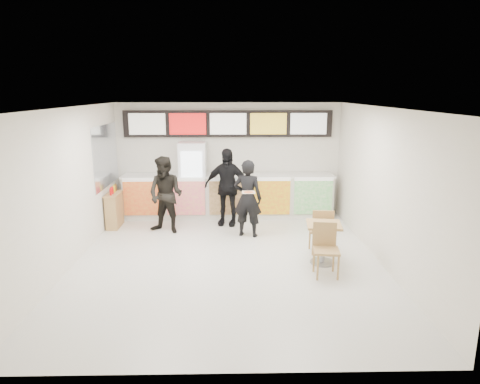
{
  "coord_description": "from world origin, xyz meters",
  "views": [
    {
      "loc": [
        0.08,
        -7.98,
        3.3
      ],
      "look_at": [
        0.27,
        1.2,
        1.12
      ],
      "focal_mm": 32.0,
      "sensor_mm": 36.0,
      "label": 1
    }
  ],
  "objects_px": {
    "customer_mid": "(227,187)",
    "condiment_ledge": "(114,210)",
    "customer_left": "(166,195)",
    "drinks_fridge": "(193,180)",
    "service_counter": "(229,196)",
    "customer_main": "(248,198)",
    "cafe_table": "(323,236)"
  },
  "relations": [
    {
      "from": "service_counter",
      "to": "customer_left",
      "type": "bearing_deg",
      "value": -138.47
    },
    {
      "from": "cafe_table",
      "to": "condiment_ledge",
      "type": "distance_m",
      "value": 5.27
    },
    {
      "from": "service_counter",
      "to": "customer_main",
      "type": "height_order",
      "value": "customer_main"
    },
    {
      "from": "customer_left",
      "to": "customer_mid",
      "type": "xyz_separation_m",
      "value": [
        1.43,
        0.58,
        0.06
      ]
    },
    {
      "from": "customer_main",
      "to": "condiment_ledge",
      "type": "bearing_deg",
      "value": 2.36
    },
    {
      "from": "service_counter",
      "to": "drinks_fridge",
      "type": "relative_size",
      "value": 2.78
    },
    {
      "from": "service_counter",
      "to": "cafe_table",
      "type": "height_order",
      "value": "service_counter"
    },
    {
      "from": "customer_mid",
      "to": "condiment_ledge",
      "type": "bearing_deg",
      "value": -164.3
    },
    {
      "from": "customer_main",
      "to": "condiment_ledge",
      "type": "relative_size",
      "value": 1.77
    },
    {
      "from": "drinks_fridge",
      "to": "customer_main",
      "type": "height_order",
      "value": "drinks_fridge"
    },
    {
      "from": "customer_main",
      "to": "cafe_table",
      "type": "height_order",
      "value": "customer_main"
    },
    {
      "from": "customer_left",
      "to": "customer_main",
      "type": "bearing_deg",
      "value": 12.48
    },
    {
      "from": "customer_mid",
      "to": "customer_main",
      "type": "bearing_deg",
      "value": -48.03
    },
    {
      "from": "drinks_fridge",
      "to": "cafe_table",
      "type": "xyz_separation_m",
      "value": [
        2.79,
        -3.27,
        -0.44
      ]
    },
    {
      "from": "customer_left",
      "to": "service_counter",
      "type": "bearing_deg",
      "value": 62.99
    },
    {
      "from": "service_counter",
      "to": "cafe_table",
      "type": "bearing_deg",
      "value": -60.3
    },
    {
      "from": "customer_main",
      "to": "condiment_ledge",
      "type": "xyz_separation_m",
      "value": [
        -3.27,
        0.76,
        -0.46
      ]
    },
    {
      "from": "customer_main",
      "to": "drinks_fridge",
      "type": "bearing_deg",
      "value": -33.92
    },
    {
      "from": "customer_left",
      "to": "drinks_fridge",
      "type": "bearing_deg",
      "value": 89.53
    },
    {
      "from": "service_counter",
      "to": "condiment_ledge",
      "type": "relative_size",
      "value": 5.48
    },
    {
      "from": "service_counter",
      "to": "customer_mid",
      "type": "xyz_separation_m",
      "value": [
        -0.04,
        -0.71,
        0.4
      ]
    },
    {
      "from": "cafe_table",
      "to": "customer_left",
      "type": "bearing_deg",
      "value": 155.99
    },
    {
      "from": "service_counter",
      "to": "customer_mid",
      "type": "relative_size",
      "value": 2.87
    },
    {
      "from": "customer_mid",
      "to": "cafe_table",
      "type": "height_order",
      "value": "customer_mid"
    },
    {
      "from": "service_counter",
      "to": "drinks_fridge",
      "type": "xyz_separation_m",
      "value": [
        -0.93,
        0.02,
        0.43
      ]
    },
    {
      "from": "service_counter",
      "to": "customer_left",
      "type": "xyz_separation_m",
      "value": [
        -1.46,
        -1.3,
        0.34
      ]
    },
    {
      "from": "drinks_fridge",
      "to": "service_counter",
      "type": "bearing_deg",
      "value": -0.99
    },
    {
      "from": "customer_main",
      "to": "customer_left",
      "type": "relative_size",
      "value": 0.98
    },
    {
      "from": "customer_mid",
      "to": "condiment_ledge",
      "type": "distance_m",
      "value": 2.84
    },
    {
      "from": "service_counter",
      "to": "condiment_ledge",
      "type": "bearing_deg",
      "value": -163.45
    },
    {
      "from": "customer_main",
      "to": "customer_left",
      "type": "distance_m",
      "value": 1.94
    },
    {
      "from": "customer_mid",
      "to": "cafe_table",
      "type": "distance_m",
      "value": 3.2
    }
  ]
}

